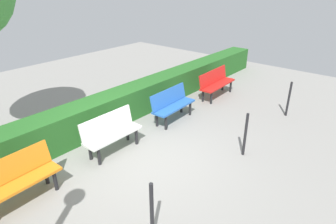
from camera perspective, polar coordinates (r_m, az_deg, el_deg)
The scene contains 9 objects.
ground_plane at distance 6.42m, azimuth -5.41°, elevation -8.92°, with size 17.82×17.82×0.00m, color gray.
bench_red at distance 9.59m, azimuth 9.39°, elevation 5.81°, with size 1.61×0.52×0.86m.
bench_blue at distance 7.82m, azimuth 0.79°, elevation 1.66°, with size 1.43×0.52×0.86m.
bench_white at distance 6.54m, azimuth -11.11°, elevation -3.78°, with size 1.38×0.46×0.86m.
bench_orange at distance 5.64m, azimuth -28.01°, elevation -11.62°, with size 1.49×0.53×0.86m.
hedge_row at distance 7.95m, azimuth -9.56°, elevation 1.18°, with size 13.82×0.71×0.82m, color #266023.
railing_post_near at distance 8.73m, azimuth 22.60°, elevation 2.36°, with size 0.06×0.06×1.00m, color black.
railing_post_mid at distance 6.46m, azimuth 14.93°, elevation -4.32°, with size 0.06×0.06×1.00m, color black.
railing_post_far at distance 4.43m, azimuth -3.20°, elevation -18.91°, with size 0.06×0.06×1.00m, color black.
Camera 1 is at (3.68, 3.88, 3.56)m, focal length 31.06 mm.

